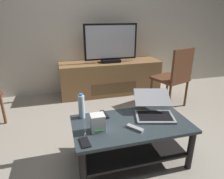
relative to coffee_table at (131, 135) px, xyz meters
The scene contains 12 objects.
ground_plane 0.31m from the coffee_table, 159.49° to the left, with size 7.68×7.68×0.00m, color #9E9384.
back_wall 2.40m from the coffee_table, 92.23° to the left, with size 6.40×0.12×2.80m, color beige.
coffee_table is the anchor object (origin of this frame).
media_cabinet 1.84m from the coffee_table, 81.12° to the left, with size 1.78×0.50×0.58m.
television 1.91m from the coffee_table, 81.01° to the left, with size 0.91×0.20×0.65m.
dining_chair 1.47m from the coffee_table, 43.06° to the left, with size 0.56×0.56×0.92m.
laptop 0.35m from the coffee_table, 20.93° to the left, with size 0.46×0.51×0.19m.
router_box 0.39m from the coffee_table, behind, with size 0.12×0.11×0.16m.
water_bottle_near 0.55m from the coffee_table, 152.78° to the left, with size 0.06×0.06×0.25m.
cell_phone 0.52m from the coffee_table, 157.25° to the right, with size 0.07×0.14×0.01m, color black.
tv_remote 0.18m from the coffee_table, 94.73° to the right, with size 0.04×0.16×0.02m, color #99999E.
soundbar_remote 0.33m from the coffee_table, 136.12° to the left, with size 0.04×0.16×0.02m, color black.
Camera 1 is at (-0.52, -1.53, 1.38)m, focal length 31.80 mm.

